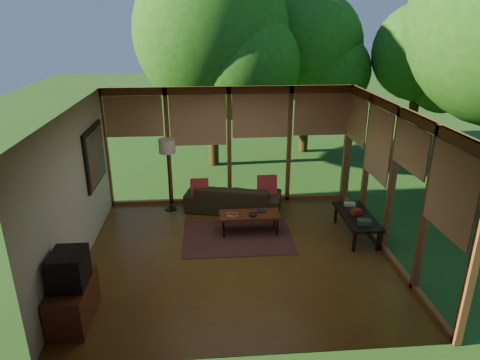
{
  "coord_description": "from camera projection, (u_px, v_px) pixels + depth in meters",
  "views": [
    {
      "loc": [
        -0.51,
        -6.83,
        4.09
      ],
      "look_at": [
        0.1,
        0.7,
        1.22
      ],
      "focal_mm": 32.0,
      "sensor_mm": 36.0,
      "label": 1
    }
  ],
  "objects": [
    {
      "name": "coffee_table",
      "position": [
        250.0,
        215.0,
        8.54
      ],
      "size": [
        1.2,
        0.5,
        0.43
      ],
      "color": "#5D2919",
      "rests_on": "floor"
    },
    {
      "name": "ct_book_upper",
      "position": [
        232.0,
        213.0,
        8.44
      ],
      "size": [
        0.18,
        0.15,
        0.03
      ],
      "primitive_type": "cube",
      "rotation": [
        0.0,
        0.0,
        -0.21
      ],
      "color": "maroon",
      "rests_on": "coffee_table"
    },
    {
      "name": "media_cabinet",
      "position": [
        73.0,
        302.0,
        6.08
      ],
      "size": [
        0.5,
        1.0,
        0.6
      ],
      "primitive_type": "cube",
      "color": "#5D2919",
      "rests_on": "floor"
    },
    {
      "name": "ceiling",
      "position": [
        237.0,
        110.0,
        6.89
      ],
      "size": [
        5.5,
        5.5,
        0.0
      ],
      "primitive_type": "plane",
      "rotation": [
        3.14,
        0.0,
        0.0
      ],
      "color": "white",
      "rests_on": "ground"
    },
    {
      "name": "ct_bowl",
      "position": [
        253.0,
        214.0,
        8.43
      ],
      "size": [
        0.16,
        0.16,
        0.07
      ],
      "primitive_type": "ellipsoid",
      "color": "black",
      "rests_on": "coffee_table"
    },
    {
      "name": "television",
      "position": [
        69.0,
        269.0,
        5.89
      ],
      "size": [
        0.45,
        0.55,
        0.5
      ],
      "primitive_type": "cube",
      "color": "black",
      "rests_on": "media_cabinet"
    },
    {
      "name": "tree_nw",
      "position": [
        211.0,
        33.0,
        11.49
      ],
      "size": [
        4.2,
        4.2,
        5.81
      ],
      "color": "#3E2D16",
      "rests_on": "ground"
    },
    {
      "name": "pillow_left",
      "position": [
        200.0,
        188.0,
        9.41
      ],
      "size": [
        0.4,
        0.21,
        0.42
      ],
      "primitive_type": "cube",
      "rotation": [
        -0.21,
        0.0,
        0.0
      ],
      "color": "maroon",
      "rests_on": "sofa"
    },
    {
      "name": "console_book_c",
      "position": [
        350.0,
        204.0,
        8.82
      ],
      "size": [
        0.25,
        0.2,
        0.06
      ],
      "primitive_type": "cube",
      "rotation": [
        0.0,
        0.0,
        -0.18
      ],
      "color": "#B8B1A7",
      "rests_on": "side_console"
    },
    {
      "name": "console_book_a",
      "position": [
        364.0,
        222.0,
        8.02
      ],
      "size": [
        0.28,
        0.23,
        0.09
      ],
      "primitive_type": "cube",
      "rotation": [
        0.0,
        0.0,
        -0.24
      ],
      "color": "#2D503F",
      "rests_on": "side_console"
    },
    {
      "name": "tree_ne",
      "position": [
        308.0,
        47.0,
        12.94
      ],
      "size": [
        3.28,
        3.28,
        4.92
      ],
      "color": "#3E2D16",
      "rests_on": "ground"
    },
    {
      "name": "wall_front",
      "position": [
        253.0,
        266.0,
        5.04
      ],
      "size": [
        5.5,
        0.04,
        2.7
      ],
      "primitive_type": "cube",
      "color": "beige",
      "rests_on": "ground"
    },
    {
      "name": "window_wall_back",
      "position": [
        229.0,
        147.0,
        9.7
      ],
      "size": [
        5.5,
        0.12,
        2.7
      ],
      "primitive_type": "cube",
      "color": "brown",
      "rests_on": "ground"
    },
    {
      "name": "sofa",
      "position": [
        233.0,
        197.0,
        9.61
      ],
      "size": [
        2.24,
        1.3,
        0.61
      ],
      "primitive_type": "imported",
      "rotation": [
        0.0,
        0.0,
        2.9
      ],
      "color": "#332D19",
      "rests_on": "floor"
    },
    {
      "name": "exterior_lawn",
      "position": [
        436.0,
        135.0,
        15.91
      ],
      "size": [
        40.0,
        40.0,
        0.0
      ],
      "primitive_type": "plane",
      "color": "#2A5A22",
      "rests_on": "ground"
    },
    {
      "name": "pillow_right",
      "position": [
        267.0,
        185.0,
        9.52
      ],
      "size": [
        0.43,
        0.23,
        0.45
      ],
      "primitive_type": "cube",
      "rotation": [
        -0.21,
        0.0,
        0.0
      ],
      "color": "maroon",
      "rests_on": "sofa"
    },
    {
      "name": "tree_far",
      "position": [
        422.0,
        53.0,
        12.05
      ],
      "size": [
        2.76,
        2.76,
        4.56
      ],
      "color": "#3E2D16",
      "rests_on": "ground"
    },
    {
      "name": "ct_book_side",
      "position": [
        262.0,
        211.0,
        8.62
      ],
      "size": [
        0.18,
        0.14,
        0.03
      ],
      "primitive_type": "cube",
      "rotation": [
        0.0,
        0.0,
        0.01
      ],
      "color": "black",
      "rests_on": "coffee_table"
    },
    {
      "name": "ct_book_lower",
      "position": [
        232.0,
        215.0,
        8.45
      ],
      "size": [
        0.2,
        0.15,
        0.03
      ],
      "primitive_type": "cube",
      "rotation": [
        0.0,
        0.0,
        -0.05
      ],
      "color": "#B8B1A7",
      "rests_on": "coffee_table"
    },
    {
      "name": "side_console",
      "position": [
        357.0,
        217.0,
        8.43
      ],
      "size": [
        0.6,
        1.4,
        0.46
      ],
      "color": "black",
      "rests_on": "floor"
    },
    {
      "name": "floor_lamp",
      "position": [
        167.0,
        150.0,
        9.24
      ],
      "size": [
        0.36,
        0.36,
        1.65
      ],
      "color": "black",
      "rests_on": "floor"
    },
    {
      "name": "window_wall_right",
      "position": [
        392.0,
        183.0,
        7.58
      ],
      "size": [
        0.12,
        5.0,
        2.7
      ],
      "primitive_type": "cube",
      "color": "brown",
      "rests_on": "ground"
    },
    {
      "name": "rug",
      "position": [
        238.0,
        237.0,
        8.5
      ],
      "size": [
        2.16,
        1.53,
        0.01
      ],
      "primitive_type": "cube",
      "color": "brown",
      "rests_on": "floor"
    },
    {
      "name": "wall_left",
      "position": [
        74.0,
        192.0,
        7.17
      ],
      "size": [
        0.04,
        5.0,
        2.7
      ],
      "primitive_type": "cube",
      "color": "beige",
      "rests_on": "ground"
    },
    {
      "name": "floor",
      "position": [
        238.0,
        255.0,
        7.85
      ],
      "size": [
        5.5,
        5.5,
        0.0
      ],
      "primitive_type": "plane",
      "color": "brown",
      "rests_on": "ground"
    },
    {
      "name": "wall_painting",
      "position": [
        95.0,
        156.0,
        8.4
      ],
      "size": [
        0.06,
        1.35,
        1.15
      ],
      "color": "black",
      "rests_on": "wall_left"
    },
    {
      "name": "console_book_b",
      "position": [
        356.0,
        212.0,
        8.44
      ],
      "size": [
        0.23,
        0.2,
        0.09
      ],
      "primitive_type": "cube",
      "rotation": [
        0.0,
        0.0,
        0.26
      ],
      "color": "maroon",
      "rests_on": "side_console"
    }
  ]
}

